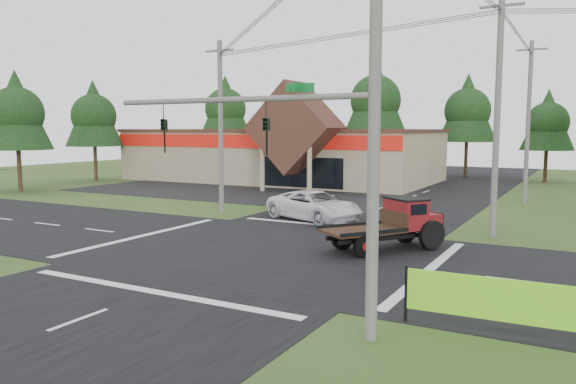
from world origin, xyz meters
The scene contains 20 objects.
ground centered at (0.00, 0.00, 0.00)m, with size 120.00×120.00×0.00m, color #2E4217.
road_ns centered at (0.00, 0.00, 0.01)m, with size 12.00×120.00×0.02m, color black.
road_ew centered at (0.00, 0.00, 0.01)m, with size 120.00×12.00×0.02m, color black.
parking_apron centered at (-14.00, 19.00, 0.01)m, with size 28.00×14.00×0.02m, color black.
cvs_building centered at (-15.70, 29.57, 2.78)m, with size 30.40×18.20×9.19m.
traffic_signal_mast centered at (5.82, -7.50, 4.43)m, with size 8.12×0.24×7.00m.
utility_pole_nr centered at (7.50, -7.50, 5.64)m, with size 2.00×0.30×11.00m.
utility_pole_nw centered at (-8.00, 8.00, 5.39)m, with size 2.00×0.30×10.50m.
utility_pole_ne centered at (8.00, 8.00, 5.89)m, with size 2.00×0.30×11.50m.
utility_pole_n centered at (8.00, 22.00, 5.74)m, with size 2.00×0.30×11.20m.
tree_row_a centered at (-30.00, 40.00, 8.05)m, with size 6.72×6.72×12.12m.
tree_row_b centered at (-20.00, 42.00, 6.70)m, with size 5.60×5.60×10.10m.
tree_row_c centered at (-10.00, 41.00, 8.72)m, with size 7.28×7.28×13.13m.
tree_row_d centered at (0.00, 42.00, 7.38)m, with size 6.16×6.16×11.11m.
tree_row_e centered at (8.00, 40.00, 6.03)m, with size 5.04×5.04×9.09m.
tree_side_w centered at (-32.00, 20.00, 6.70)m, with size 5.60×5.60×10.10m.
tree_side_w_near centered at (-30.00, 10.00, 6.70)m, with size 5.60×5.60×10.10m.
antique_flatbed_truck centered at (4.39, 2.58, 1.14)m, with size 2.07×5.43×2.27m, color #5F0D12, non-canonical shape.
roadside_banner centered at (10.08, -5.72, 0.77)m, with size 4.53×0.13×1.55m, color #76D71C, non-canonical shape.
white_pickup centered at (-1.81, 8.42, 0.83)m, with size 2.77×6.00×1.67m, color white.
Camera 1 is at (12.14, -20.28, 5.21)m, focal length 35.00 mm.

